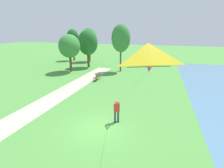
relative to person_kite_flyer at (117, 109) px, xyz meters
name	(u,v)px	position (x,y,z in m)	size (l,w,h in m)	color
ground_plane	(100,128)	(-0.95, -1.11, -1.05)	(120.00, 120.00, 0.00)	#4C8E3D
walkway_path	(41,106)	(-7.24, 0.89, -1.04)	(2.40, 32.00, 0.02)	#B7AD99
person_kite_flyer	(117,109)	(0.00, 0.00, 0.00)	(0.52, 0.62, 1.83)	#232328
flying_kite	(147,57)	(2.23, -4.07, 4.54)	(3.06, 4.41, 4.33)	yellow
park_bench_near_walkway	(97,76)	(-5.02, 9.77, -0.54)	(0.53, 1.52, 0.88)	brown
tree_lakeside_near	(88,43)	(-9.21, 16.88, 3.12)	(3.38, 2.76, 6.32)	brown
tree_treeline_center	(121,38)	(-3.18, 15.39, 4.02)	(2.88, 2.33, 7.18)	brown
tree_treeline_right	(89,40)	(-11.02, 21.89, 3.18)	(3.20, 2.86, 6.55)	brown
tree_lakeside_far	(73,38)	(-14.79, 22.37, 3.58)	(2.52, 2.04, 6.34)	brown
tree_behind_path	(69,46)	(-10.67, 13.20, 2.88)	(3.18, 3.46, 5.70)	brown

